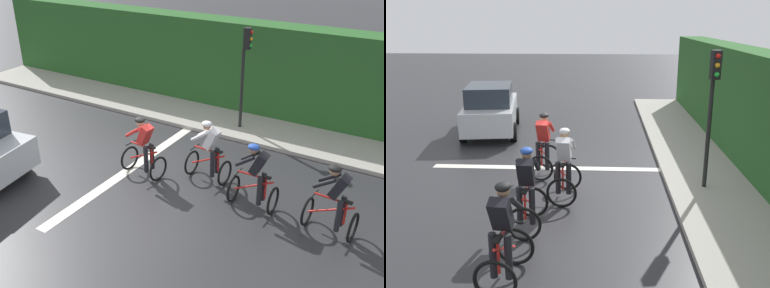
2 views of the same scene
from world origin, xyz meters
TOP-DOWN VIEW (x-y plane):
  - ground_plane at (0.00, 0.00)m, footprint 80.00×80.00m
  - sidewalk_kerb at (-4.21, 2.00)m, footprint 2.80×25.49m
  - stone_wall_low at (-5.11, 2.00)m, footprint 0.44×25.49m
  - hedge_wall at (-5.41, 2.00)m, footprint 1.10×25.49m
  - road_marking_stop_line at (0.00, -0.47)m, footprint 7.00×0.30m
  - cyclist_lead at (0.28, 5.06)m, footprint 0.78×1.14m
  - cyclist_second at (0.23, 3.22)m, footprint 0.69×1.08m
  - cyclist_mid at (-0.37, 1.67)m, footprint 0.74×1.12m
  - cyclist_fourth at (0.31, 0.08)m, footprint 0.78×1.14m
  - traffic_light_near_crossing at (-3.68, 1.07)m, footprint 0.22×0.31m

SIDE VIEW (x-z plane):
  - ground_plane at x=0.00m, z-range 0.00..0.00m
  - road_marking_stop_line at x=0.00m, z-range 0.00..0.01m
  - sidewalk_kerb at x=-4.21m, z-range 0.00..0.12m
  - stone_wall_low at x=-5.11m, z-range 0.00..0.62m
  - cyclist_lead at x=0.28m, z-range -0.03..1.63m
  - cyclist_second at x=0.23m, z-range -0.03..1.63m
  - cyclist_mid at x=-0.37m, z-range -0.03..1.63m
  - cyclist_fourth at x=0.31m, z-range -0.03..1.63m
  - hedge_wall at x=-5.41m, z-range 0.00..3.16m
  - traffic_light_near_crossing at x=-3.68m, z-range 0.55..3.89m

